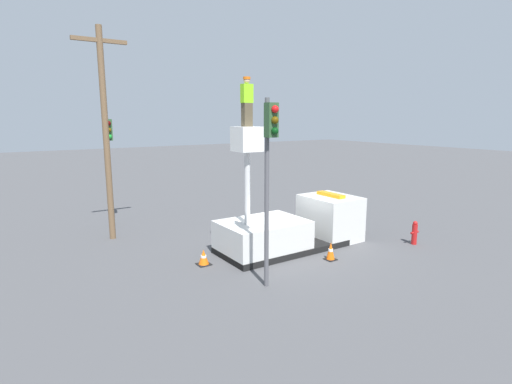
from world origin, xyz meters
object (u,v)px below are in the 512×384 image
at_px(bucket_truck, 293,227).
at_px(worker, 247,102).
at_px(traffic_light_across, 109,149).
at_px(traffic_cone_curbside, 331,251).
at_px(traffic_cone_rear, 204,258).
at_px(traffic_light_pole, 270,157).
at_px(utility_pole, 105,129).
at_px(fire_hydrant, 415,233).

height_order(bucket_truck, worker, worker).
distance_m(traffic_light_across, traffic_cone_curbside, 11.50).
bearing_deg(traffic_cone_rear, traffic_light_pole, -74.18).
distance_m(traffic_light_across, traffic_cone_rear, 8.18).
xyz_separation_m(traffic_light_across, utility_pole, (-0.59, -2.10, 1.03)).
height_order(bucket_truck, utility_pole, utility_pole).
xyz_separation_m(bucket_truck, traffic_cone_rear, (-3.97, 0.20, -0.57)).
bearing_deg(bucket_truck, traffic_cone_rear, 177.14).
bearing_deg(traffic_light_across, utility_pole, -105.68).
relative_size(traffic_light_pole, fire_hydrant, 5.79).
bearing_deg(traffic_light_pole, traffic_light_across, 101.99).
xyz_separation_m(bucket_truck, fire_hydrant, (4.53, -2.58, -0.34)).
bearing_deg(traffic_light_pole, utility_pole, 108.78).
height_order(fire_hydrant, utility_pole, utility_pole).
bearing_deg(traffic_cone_rear, traffic_cone_curbside, -27.40).
relative_size(bucket_truck, utility_pole, 0.70).
height_order(worker, traffic_light_across, worker).
bearing_deg(bucket_truck, utility_pole, 137.71).
relative_size(traffic_light_pole, traffic_cone_rear, 10.22).
xyz_separation_m(traffic_light_across, traffic_cone_curbside, (5.56, -9.45, -3.47)).
relative_size(worker, traffic_light_across, 0.33).
distance_m(bucket_truck, utility_pole, 8.91).
height_order(traffic_cone_curbside, utility_pole, utility_pole).
distance_m(fire_hydrant, traffic_cone_rear, 8.95).
height_order(worker, traffic_cone_rear, worker).
height_order(worker, traffic_light_pole, worker).
height_order(traffic_light_pole, fire_hydrant, traffic_light_pole).
bearing_deg(traffic_cone_curbside, bucket_truck, 97.11).
bearing_deg(utility_pole, traffic_cone_rear, -69.59).
height_order(traffic_light_pole, traffic_cone_curbside, traffic_light_pole).
bearing_deg(worker, traffic_light_across, 112.59).
height_order(traffic_light_across, traffic_cone_curbside, traffic_light_across).
bearing_deg(bucket_truck, traffic_light_across, 125.44).
bearing_deg(traffic_cone_rear, fire_hydrant, -18.12).
distance_m(traffic_light_pole, traffic_light_across, 10.42).
distance_m(traffic_light_pole, traffic_cone_rear, 4.92).
height_order(fire_hydrant, traffic_cone_curbside, fire_hydrant).
bearing_deg(worker, traffic_light_pole, -109.00).
xyz_separation_m(worker, utility_pole, (-3.69, 5.36, -1.02)).
relative_size(bucket_truck, traffic_light_across, 1.17).
xyz_separation_m(traffic_light_pole, traffic_cone_rear, (-0.83, 2.93, -3.86)).
relative_size(traffic_cone_curbside, utility_pole, 0.08).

